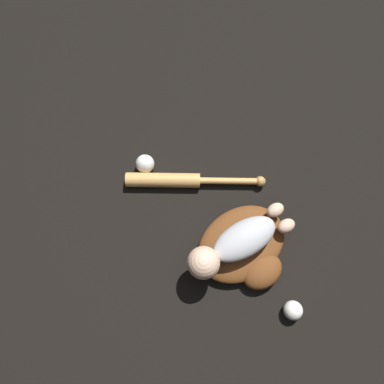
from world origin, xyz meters
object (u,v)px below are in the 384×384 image
at_px(baby_figure, 234,245).
at_px(baseball_bat, 178,180).
at_px(baseball_spare, 293,310).
at_px(baseball, 145,164).
at_px(baseball_glove, 245,248).

height_order(baby_figure, baseball_bat, baby_figure).
relative_size(baseball_bat, baseball_spare, 6.32).
bearing_deg(baseball_spare, baseball, -92.54).
relative_size(baby_figure, baseball_bat, 0.97).
height_order(baseball_bat, baseball, baseball).
bearing_deg(baseball_spare, baseball_bat, -96.76).
distance_m(baby_figure, baseball_spare, 0.29).
height_order(baseball_bat, baseball_spare, baseball_spare).
bearing_deg(baby_figure, baseball, -92.82).
relative_size(baby_figure, baseball_spare, 6.14).
relative_size(baseball_bat, baseball, 5.76).
bearing_deg(baseball_glove, baseball_spare, 79.55).
bearing_deg(baby_figure, baseball_spare, 87.91).
relative_size(baseball_glove, baseball, 5.28).
distance_m(baseball_bat, baseball, 0.14).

